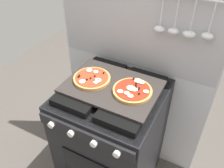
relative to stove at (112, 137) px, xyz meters
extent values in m
cube|color=silver|center=(0.00, 0.34, 0.32)|extent=(1.10, 0.03, 1.55)
cube|color=#ADADB2|center=(0.00, 0.32, 0.70)|extent=(1.08, 0.00, 0.56)
cylinder|color=silver|center=(0.15, 0.29, 0.84)|extent=(0.01, 0.01, 0.18)
ellipsoid|color=silver|center=(0.15, 0.29, 0.73)|extent=(0.07, 0.06, 0.04)
cylinder|color=silver|center=(0.24, 0.29, 0.84)|extent=(0.01, 0.01, 0.17)
ellipsoid|color=silver|center=(0.24, 0.29, 0.74)|extent=(0.06, 0.05, 0.04)
cylinder|color=silver|center=(0.32, 0.29, 0.84)|extent=(0.01, 0.01, 0.17)
ellipsoid|color=silver|center=(0.32, 0.29, 0.74)|extent=(0.07, 0.06, 0.04)
cylinder|color=silver|center=(0.42, 0.29, 0.85)|extent=(0.01, 0.01, 0.16)
ellipsoid|color=silver|center=(0.42, 0.29, 0.75)|extent=(0.07, 0.06, 0.04)
cube|color=black|center=(0.00, 0.00, -0.02)|extent=(0.60, 0.60, 0.86)
cube|color=black|center=(0.00, 0.00, 0.40)|extent=(0.59, 0.59, 0.01)
cube|color=black|center=(-0.14, 0.00, 0.43)|extent=(0.24, 0.51, 0.04)
cube|color=black|center=(0.14, 0.00, 0.43)|extent=(0.24, 0.51, 0.04)
cube|color=black|center=(0.00, -0.31, 0.35)|extent=(0.58, 0.02, 0.07)
cylinder|color=silver|center=(-0.20, -0.33, 0.35)|extent=(0.04, 0.02, 0.04)
cylinder|color=silver|center=(-0.07, -0.33, 0.35)|extent=(0.04, 0.02, 0.04)
cylinder|color=silver|center=(0.07, -0.33, 0.35)|extent=(0.04, 0.02, 0.04)
cylinder|color=silver|center=(0.20, -0.33, 0.35)|extent=(0.04, 0.02, 0.04)
cube|color=#2D2826|center=(0.00, 0.00, 0.46)|extent=(0.54, 0.38, 0.02)
cylinder|color=#C18947|center=(-0.13, -0.01, 0.47)|extent=(0.22, 0.22, 0.02)
cylinder|color=red|center=(-0.13, -0.01, 0.49)|extent=(0.19, 0.19, 0.00)
ellipsoid|color=#F4EACC|center=(-0.08, -0.02, 0.49)|extent=(0.04, 0.04, 0.01)
ellipsoid|color=#F4EACC|center=(-0.08, -0.04, 0.49)|extent=(0.03, 0.03, 0.01)
ellipsoid|color=#F4EACC|center=(-0.18, 0.04, 0.49)|extent=(0.04, 0.04, 0.01)
ellipsoid|color=#F4EACC|center=(-0.15, -0.07, 0.49)|extent=(0.04, 0.04, 0.01)
ellipsoid|color=#F4EACC|center=(-0.13, 0.04, 0.49)|extent=(0.03, 0.03, 0.01)
sphere|color=black|center=(-0.20, -0.03, 0.49)|extent=(0.01, 0.01, 0.01)
sphere|color=black|center=(-0.14, -0.05, 0.49)|extent=(0.01, 0.01, 0.01)
sphere|color=black|center=(-0.11, 0.00, 0.49)|extent=(0.01, 0.01, 0.01)
sphere|color=black|center=(-0.13, -0.03, 0.49)|extent=(0.01, 0.01, 0.01)
sphere|color=black|center=(-0.10, -0.04, 0.49)|extent=(0.01, 0.01, 0.01)
sphere|color=black|center=(-0.20, -0.05, 0.49)|extent=(0.01, 0.01, 0.01)
sphere|color=black|center=(-0.08, -0.02, 0.49)|extent=(0.01, 0.01, 0.01)
sphere|color=black|center=(-0.08, 0.06, 0.49)|extent=(0.01, 0.01, 0.01)
sphere|color=black|center=(-0.20, -0.04, 0.49)|extent=(0.01, 0.01, 0.01)
cylinder|color=#C18947|center=(0.13, 0.01, 0.47)|extent=(0.22, 0.22, 0.02)
cylinder|color=#AD2614|center=(0.13, 0.01, 0.49)|extent=(0.19, 0.19, 0.00)
ellipsoid|color=beige|center=(0.12, -0.05, 0.49)|extent=(0.03, 0.03, 0.01)
ellipsoid|color=beige|center=(0.14, 0.00, 0.49)|extent=(0.04, 0.04, 0.01)
ellipsoid|color=beige|center=(0.14, -0.06, 0.49)|extent=(0.03, 0.03, 0.01)
ellipsoid|color=beige|center=(0.20, 0.01, 0.49)|extent=(0.04, 0.03, 0.01)
ellipsoid|color=beige|center=(0.11, 0.01, 0.49)|extent=(0.04, 0.05, 0.01)
ellipsoid|color=beige|center=(0.15, 0.08, 0.49)|extent=(0.04, 0.03, 0.01)
ellipsoid|color=beige|center=(0.13, 0.08, 0.49)|extent=(0.04, 0.04, 0.01)
ellipsoid|color=beige|center=(0.08, -0.05, 0.49)|extent=(0.04, 0.03, 0.01)
ellipsoid|color=beige|center=(0.12, -0.01, 0.49)|extent=(0.03, 0.03, 0.01)
sphere|color=black|center=(0.14, 0.02, 0.49)|extent=(0.01, 0.01, 0.01)
sphere|color=black|center=(0.14, 0.02, 0.49)|extent=(0.01, 0.01, 0.01)
sphere|color=black|center=(0.13, 0.05, 0.49)|extent=(0.01, 0.01, 0.01)
sphere|color=black|center=(0.16, 0.01, 0.49)|extent=(0.01, 0.01, 0.01)
sphere|color=black|center=(0.14, 0.03, 0.49)|extent=(0.01, 0.01, 0.01)
sphere|color=black|center=(0.10, 0.09, 0.49)|extent=(0.01, 0.01, 0.01)
sphere|color=black|center=(0.18, -0.02, 0.49)|extent=(0.01, 0.01, 0.01)
sphere|color=black|center=(0.16, 0.02, 0.49)|extent=(0.01, 0.01, 0.01)
camera|label=1|loc=(0.50, -0.95, 1.32)|focal=38.14mm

